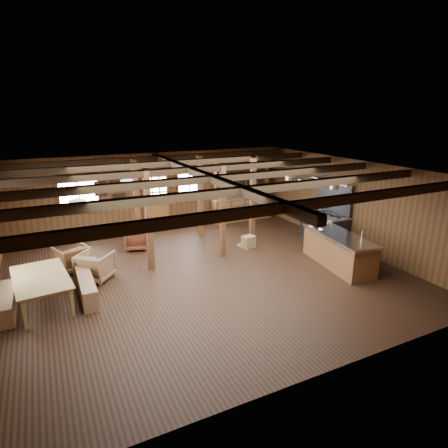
{
  "coord_description": "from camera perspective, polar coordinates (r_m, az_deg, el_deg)",
  "views": [
    {
      "loc": [
        -3.61,
        -8.5,
        4.25
      ],
      "look_at": [
        0.87,
        0.65,
        1.12
      ],
      "focal_mm": 30.0,
      "sensor_mm": 36.0,
      "label": 1
    }
  ],
  "objects": [
    {
      "name": "back_counter",
      "position": [
        14.96,
        2.7,
        2.91
      ],
      "size": [
        2.55,
        0.6,
        2.45
      ],
      "color": "brown",
      "rests_on": "floor"
    },
    {
      "name": "commercial_range",
      "position": [
        12.85,
        15.27,
        0.2
      ],
      "size": [
        0.86,
        1.68,
        2.07
      ],
      "color": "#313033",
      "rests_on": "floor"
    },
    {
      "name": "back_door",
      "position": [
        13.86,
        -10.22,
        2.71
      ],
      "size": [
        1.02,
        0.08,
        2.15
      ],
      "color": "brown",
      "rests_on": "floor"
    },
    {
      "name": "notice_boards",
      "position": [
        13.39,
        -16.58,
        5.09
      ],
      "size": [
        1.08,
        0.03,
        0.9
      ],
      "color": "silver",
      "rests_on": "wall_back"
    },
    {
      "name": "timber_posts",
      "position": [
        11.71,
        -4.64,
        2.91
      ],
      "size": [
        3.95,
        2.35,
        2.8
      ],
      "color": "#4F3116",
      "rests_on": "floor"
    },
    {
      "name": "room",
      "position": [
        9.67,
        -2.95,
        -0.12
      ],
      "size": [
        10.04,
        9.04,
        2.84
      ],
      "color": "black",
      "rests_on": "ground"
    },
    {
      "name": "step_stool",
      "position": [
        11.99,
        3.74,
        -2.75
      ],
      "size": [
        0.49,
        0.39,
        0.39
      ],
      "primitive_type": "cube",
      "rotation": [
        0.0,
        0.0,
        0.19
      ],
      "color": "#8B5D3F",
      "rests_on": "floor"
    },
    {
      "name": "ceiling_joists",
      "position": [
        9.53,
        -3.49,
        7.53
      ],
      "size": [
        9.8,
        8.82,
        0.18
      ],
      "color": "black",
      "rests_on": "ceiling"
    },
    {
      "name": "armchair_b",
      "position": [
        12.17,
        -13.12,
        -2.19
      ],
      "size": [
        0.9,
        0.91,
        0.67
      ],
      "primitive_type": "imported",
      "rotation": [
        0.0,
        0.0,
        2.84
      ],
      "color": "brown",
      "rests_on": "floor"
    },
    {
      "name": "window_back_left",
      "position": [
        13.27,
        -21.25,
        4.36
      ],
      "size": [
        1.32,
        0.06,
        1.32
      ],
      "color": "white",
      "rests_on": "wall_back"
    },
    {
      "name": "window_back_right",
      "position": [
        14.11,
        -5.29,
        6.15
      ],
      "size": [
        1.02,
        0.06,
        1.32
      ],
      "color": "white",
      "rests_on": "wall_back"
    },
    {
      "name": "counter_pot",
      "position": [
        11.46,
        13.4,
        0.21
      ],
      "size": [
        0.27,
        0.27,
        0.16
      ],
      "primitive_type": "cylinder",
      "color": "silver",
      "rests_on": "kitchen_island"
    },
    {
      "name": "dining_table",
      "position": [
        9.47,
        -25.69,
        -9.1
      ],
      "size": [
        1.31,
        2.09,
        0.7
      ],
      "primitive_type": "imported",
      "rotation": [
        0.0,
        0.0,
        1.68
      ],
      "color": "olive",
      "rests_on": "floor"
    },
    {
      "name": "pot_rack",
      "position": [
        11.36,
        11.56,
        6.77
      ],
      "size": [
        0.43,
        3.0,
        0.46
      ],
      "color": "#313033",
      "rests_on": "ceiling"
    },
    {
      "name": "armchair_c",
      "position": [
        10.31,
        -18.99,
        -6.07
      ],
      "size": [
        1.12,
        1.12,
        0.73
      ],
      "primitive_type": "imported",
      "rotation": [
        0.0,
        0.0,
        2.43
      ],
      "color": "brown",
      "rests_on": "floor"
    },
    {
      "name": "kitchen_island",
      "position": [
        11.01,
        17.03,
        -3.78
      ],
      "size": [
        1.21,
        2.6,
        1.2
      ],
      "rotation": [
        0.0,
        0.0,
        -0.13
      ],
      "color": "brown",
      "rests_on": "floor"
    },
    {
      "name": "bench_aisle",
      "position": [
        9.53,
        -20.24,
        -8.97
      ],
      "size": [
        0.33,
        1.75,
        0.48
      ],
      "primitive_type": "cube",
      "color": "#8B5D3F",
      "rests_on": "floor"
    },
    {
      "name": "bowl",
      "position": [
        10.96,
        14.23,
        -0.91
      ],
      "size": [
        0.26,
        0.26,
        0.06
      ],
      "primitive_type": "imported",
      "rotation": [
        0.0,
        0.0,
        0.1
      ],
      "color": "silver",
      "rests_on": "kitchen_island"
    },
    {
      "name": "pendant_lamps",
      "position": [
        9.8,
        -17.61,
        4.48
      ],
      "size": [
        1.86,
        2.36,
        0.66
      ],
      "color": "#313033",
      "rests_on": "ceiling"
    },
    {
      "name": "bench_wall",
      "position": [
        9.58,
        -30.11,
        -10.34
      ],
      "size": [
        0.3,
        1.59,
        0.44
      ],
      "primitive_type": "cube",
      "color": "#8B5D3F",
      "rests_on": "floor"
    },
    {
      "name": "armchair_a",
      "position": [
        11.11,
        -22.2,
        -4.81
      ],
      "size": [
        0.99,
        1.0,
        0.71
      ],
      "primitive_type": "imported",
      "rotation": [
        0.0,
        0.0,
        3.51
      ],
      "color": "brown",
      "rests_on": "floor"
    }
  ]
}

